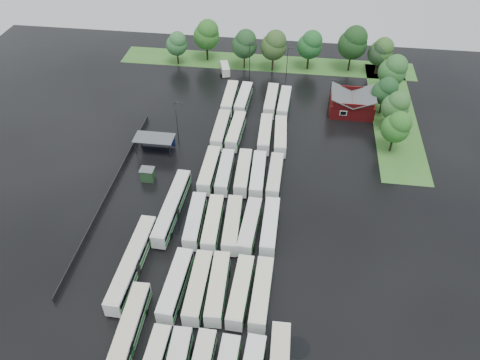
# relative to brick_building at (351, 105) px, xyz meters

# --- Properties ---
(ground) EXTENTS (160.00, 160.00, 0.00)m
(ground) POSITION_rel_brick_building_xyz_m (-24.00, -42.77, -1.87)
(ground) COLOR black
(ground) RESTS_ON ground
(brick_building) EXTENTS (10.07, 8.60, 5.39)m
(brick_building) POSITION_rel_brick_building_xyz_m (0.00, 0.00, 0.00)
(brick_building) COLOR maroon
(brick_building) RESTS_ON ground
(wash_shed) EXTENTS (8.20, 4.20, 3.58)m
(wash_shed) POSITION_rel_brick_building_xyz_m (-41.20, -20.74, 1.12)
(wash_shed) COLOR #2D2D30
(wash_shed) RESTS_ON ground
(utility_hut) EXTENTS (2.70, 2.20, 2.62)m
(utility_hut) POSITION_rel_brick_building_xyz_m (-40.20, -30.17, -0.55)
(utility_hut) COLOR #1E3C20
(utility_hut) RESTS_ON ground
(grass_strip_north) EXTENTS (80.00, 10.00, 0.01)m
(grass_strip_north) POSITION_rel_brick_building_xyz_m (-22.00, 22.03, -1.86)
(grass_strip_north) COLOR #376E26
(grass_strip_north) RESTS_ON ground
(grass_strip_east) EXTENTS (10.00, 50.00, 0.01)m
(grass_strip_east) POSITION_rel_brick_building_xyz_m (10.00, 0.03, -1.86)
(grass_strip_east) COLOR #376E26
(grass_strip_east) RESTS_ON ground
(west_fence) EXTENTS (0.10, 50.00, 1.20)m
(west_fence) POSITION_rel_brick_building_xyz_m (-46.20, -34.77, -1.27)
(west_fence) COLOR #2D2D30
(west_fence) RESTS_ON ground
(bus_r1c0) EXTENTS (2.99, 12.25, 3.39)m
(bus_r1c0) POSITION_rel_brick_building_xyz_m (-28.44, -55.23, -0.00)
(bus_r1c0) COLOR silver
(bus_r1c0) RESTS_ON ground
(bus_r1c1) EXTENTS (2.71, 12.06, 3.35)m
(bus_r1c1) POSITION_rel_brick_building_xyz_m (-25.01, -55.13, -0.02)
(bus_r1c1) COLOR silver
(bus_r1c1) RESTS_ON ground
(bus_r1c2) EXTENTS (3.03, 12.03, 3.32)m
(bus_r1c2) POSITION_rel_brick_building_xyz_m (-22.06, -54.89, -0.04)
(bus_r1c2) COLOR silver
(bus_r1c2) RESTS_ON ground
(bus_r1c3) EXTENTS (2.87, 11.88, 3.29)m
(bus_r1c3) POSITION_rel_brick_building_xyz_m (-18.61, -55.05, -0.06)
(bus_r1c3) COLOR silver
(bus_r1c3) RESTS_ON ground
(bus_r1c4) EXTENTS (2.71, 11.94, 3.31)m
(bus_r1c4) POSITION_rel_brick_building_xyz_m (-15.48, -55.06, -0.04)
(bus_r1c4) COLOR silver
(bus_r1c4) RESTS_ON ground
(bus_r2c0) EXTENTS (3.05, 11.77, 3.25)m
(bus_r2c0) POSITION_rel_brick_building_xyz_m (-28.36, -41.59, -0.08)
(bus_r2c0) COLOR silver
(bus_r2c0) RESTS_ON ground
(bus_r2c1) EXTENTS (2.97, 11.86, 3.28)m
(bus_r2c1) POSITION_rel_brick_building_xyz_m (-25.17, -41.87, -0.06)
(bus_r2c1) COLOR silver
(bus_r2c1) RESTS_ON ground
(bus_r2c2) EXTENTS (3.08, 12.04, 3.32)m
(bus_r2c2) POSITION_rel_brick_building_xyz_m (-21.82, -41.70, -0.04)
(bus_r2c2) COLOR silver
(bus_r2c2) RESTS_ON ground
(bus_r2c3) EXTENTS (3.04, 11.81, 3.26)m
(bus_r2c3) POSITION_rel_brick_building_xyz_m (-18.82, -41.66, -0.07)
(bus_r2c3) COLOR silver
(bus_r2c3) RESTS_ON ground
(bus_r2c4) EXTENTS (2.56, 11.88, 3.30)m
(bus_r2c4) POSITION_rel_brick_building_xyz_m (-15.42, -41.28, -0.05)
(bus_r2c4) COLOR silver
(bus_r2c4) RESTS_ON ground
(bus_r3c0) EXTENTS (2.60, 12.07, 3.36)m
(bus_r3c0) POSITION_rel_brick_building_xyz_m (-28.42, -27.85, -0.02)
(bus_r3c0) COLOR silver
(bus_r3c0) RESTS_ON ground
(bus_r3c1) EXTENTS (2.68, 11.58, 3.21)m
(bus_r3c1) POSITION_rel_brick_building_xyz_m (-25.32, -28.02, -0.10)
(bus_r3c1) COLOR silver
(bus_r3c1) RESTS_ON ground
(bus_r3c2) EXTENTS (2.82, 11.80, 3.27)m
(bus_r3c2) POSITION_rel_brick_building_xyz_m (-21.82, -27.64, -0.07)
(bus_r3c2) COLOR silver
(bus_r3c2) RESTS_ON ground
(bus_r3c3) EXTENTS (2.86, 11.93, 3.30)m
(bus_r3c3) POSITION_rel_brick_building_xyz_m (-18.89, -27.98, -0.05)
(bus_r3c3) COLOR silver
(bus_r3c3) RESTS_ON ground
(bus_r3c4) EXTENTS (2.59, 11.56, 3.21)m
(bus_r3c4) POSITION_rel_brick_building_xyz_m (-15.64, -27.88, -0.10)
(bus_r3c4) COLOR silver
(bus_r3c4) RESTS_ON ground
(bus_r4c0) EXTENTS (2.62, 12.10, 3.37)m
(bus_r4c0) POSITION_rel_brick_building_xyz_m (-28.47, -14.12, -0.01)
(bus_r4c0) COLOR silver
(bus_r4c0) RESTS_ON ground
(bus_r4c1) EXTENTS (2.99, 12.02, 3.32)m
(bus_r4c1) POSITION_rel_brick_building_xyz_m (-25.16, -14.11, -0.04)
(bus_r4c1) COLOR silver
(bus_r4c1) RESTS_ON ground
(bus_r4c3) EXTENTS (2.80, 11.95, 3.31)m
(bus_r4c3) POSITION_rel_brick_building_xyz_m (-18.83, -14.26, -0.04)
(bus_r4c3) COLOR silver
(bus_r4c3) RESTS_ON ground
(bus_r4c4) EXTENTS (3.12, 12.00, 3.31)m
(bus_r4c4) POSITION_rel_brick_building_xyz_m (-15.52, -14.62, -0.05)
(bus_r4c4) COLOR silver
(bus_r4c4) RESTS_ON ground
(bus_r5c0) EXTENTS (2.68, 12.21, 3.39)m
(bus_r5c0) POSITION_rel_brick_building_xyz_m (-28.53, -0.82, 0.00)
(bus_r5c0) COLOR silver
(bus_r5c0) RESTS_ON ground
(bus_r5c1) EXTENTS (3.03, 11.99, 3.31)m
(bus_r5c1) POSITION_rel_brick_building_xyz_m (-25.25, -0.66, -0.05)
(bus_r5c1) COLOR silver
(bus_r5c1) RESTS_ON ground
(bus_r5c3) EXTENTS (2.72, 12.02, 3.34)m
(bus_r5c3) POSITION_rel_brick_building_xyz_m (-18.71, -0.57, -0.03)
(bus_r5c3) COLOR silver
(bus_r5c3) RESTS_ON ground
(bus_r5c4) EXTENTS (2.83, 11.65, 3.22)m
(bus_r5c4) POSITION_rel_brick_building_xyz_m (-15.59, -1.04, -0.09)
(bus_r5c4) COLOR silver
(bus_r5c4) RESTS_ON ground
(artic_bus_west_a) EXTENTS (2.93, 18.07, 3.34)m
(artic_bus_west_a) POSITION_rel_brick_building_xyz_m (-32.97, -65.51, -0.01)
(artic_bus_west_a) COLOR silver
(artic_bus_west_a) RESTS_ON ground
(artic_bus_west_b) EXTENTS (3.02, 17.66, 3.27)m
(artic_bus_west_b) POSITION_rel_brick_building_xyz_m (-33.08, -38.84, -0.06)
(artic_bus_west_b) COLOR silver
(artic_bus_west_b) RESTS_ON ground
(artic_bus_west_c) EXTENTS (2.93, 18.17, 3.36)m
(artic_bus_west_c) POSITION_rel_brick_building_xyz_m (-36.22, -52.03, -0.00)
(artic_bus_west_c) COLOR silver
(artic_bus_west_c) RESTS_ON ground
(minibus) EXTENTS (3.41, 5.80, 2.39)m
(minibus) POSITION_rel_brick_building_xyz_m (-32.22, 14.72, -0.54)
(minibus) COLOR white
(minibus) RESTS_ON ground
(tree_north_0) EXTENTS (5.63, 5.63, 9.33)m
(tree_north_0) POSITION_rel_brick_building_xyz_m (-45.64, 18.13, 4.14)
(tree_north_0) COLOR black
(tree_north_0) RESTS_ON ground
(tree_north_1) EXTENTS (7.01, 7.01, 11.61)m
(tree_north_1) POSITION_rel_brick_building_xyz_m (-38.11, 21.59, 5.60)
(tree_north_1) COLOR black
(tree_north_1) RESTS_ON ground
(tree_north_2) EXTENTS (6.62, 6.62, 10.96)m
(tree_north_2) POSITION_rel_brick_building_xyz_m (-27.40, 18.12, 5.19)
(tree_north_2) COLOR #2F2317
(tree_north_2) RESTS_ON ground
(tree_north_3) EXTENTS (6.82, 6.82, 11.30)m
(tree_north_3) POSITION_rel_brick_building_xyz_m (-19.73, 17.95, 5.40)
(tree_north_3) COLOR #31261B
(tree_north_3) RESTS_ON ground
(tree_north_4) EXTENTS (6.53, 6.53, 10.81)m
(tree_north_4) POSITION_rel_brick_building_xyz_m (-10.44, 20.18, 5.09)
(tree_north_4) COLOR black
(tree_north_4) RESTS_ON ground
(tree_north_5) EXTENTS (7.52, 7.52, 12.46)m
(tree_north_5) POSITION_rel_brick_building_xyz_m (0.47, 20.60, 6.16)
(tree_north_5) COLOR black
(tree_north_5) RESTS_ON ground
(tree_north_6) EXTENTS (6.10, 6.10, 10.10)m
(tree_north_6) POSITION_rel_brick_building_xyz_m (7.85, 19.96, 4.63)
(tree_north_6) COLOR #34271C
(tree_north_6) RESTS_ON ground
(tree_east_0) EXTENTS (5.86, 5.86, 9.71)m
(tree_east_0) POSITION_rel_brick_building_xyz_m (7.79, -14.41, 4.38)
(tree_east_0) COLOR black
(tree_east_0) RESTS_ON ground
(tree_east_1) EXTENTS (5.86, 5.86, 9.71)m
(tree_east_1) POSITION_rel_brick_building_xyz_m (8.58, -6.25, 4.38)
(tree_east_1) COLOR #331F13
(tree_east_1) RESTS_ON ground
(tree_east_2) EXTENTS (5.68, 5.68, 9.41)m
(tree_east_2) POSITION_rel_brick_building_xyz_m (6.99, 0.28, 4.18)
(tree_east_2) COLOR black
(tree_east_2) RESTS_ON ground
(tree_east_3) EXTENTS (6.66, 6.66, 11.02)m
(tree_east_3) POSITION_rel_brick_building_xyz_m (9.41, 8.47, 5.22)
(tree_east_3) COLOR black
(tree_east_3) RESTS_ON ground
(tree_east_4) EXTENTS (5.74, 5.74, 9.50)m
(tree_east_4) POSITION_rel_brick_building_xyz_m (7.43, 19.70, 4.25)
(tree_east_4) COLOR #2F2418
(tree_east_4) RESTS_ON ground
(lamp_post_ne) EXTENTS (1.42, 0.28, 9.22)m
(lamp_post_ne) POSITION_rel_brick_building_xyz_m (-5.26, -2.22, 3.49)
(lamp_post_ne) COLOR #2D2D30
(lamp_post_ne) RESTS_ON ground
(lamp_post_nw) EXTENTS (1.61, 0.31, 10.47)m
(lamp_post_nw) POSITION_rel_brick_building_xyz_m (-36.81, -17.95, 4.22)
(lamp_post_nw) COLOR #2D2D30
(lamp_post_nw) RESTS_ON ground
(lamp_post_back_w) EXTENTS (1.65, 0.32, 10.69)m
(lamp_post_back_w) POSITION_rel_brick_building_xyz_m (-25.17, 11.27, 4.34)
(lamp_post_back_w) COLOR #2D2D30
(lamp_post_back_w) RESTS_ON ground
(lamp_post_back_e) EXTENTS (1.39, 0.27, 9.02)m
(lamp_post_back_e) POSITION_rel_brick_building_xyz_m (-15.83, 13.15, 3.37)
(lamp_post_back_e) COLOR #2D2D30
(lamp_post_back_e) RESTS_ON ground
(puddle_0) EXTENTS (4.42, 4.42, 0.01)m
(puddle_0) POSITION_rel_brick_building_xyz_m (-23.54, -62.26, -1.86)
(puddle_0) COLOR black
(puddle_0) RESTS_ON ground
(puddle_1) EXTENTS (3.31, 3.31, 0.01)m
(puddle_1) POSITION_rel_brick_building_xyz_m (-14.79, -63.25, -1.86)
(puddle_1) COLOR black
(puddle_1) RESTS_ON ground
(puddle_2) EXTENTS (8.28, 8.28, 0.01)m
(puddle_2) POSITION_rel_brick_building_xyz_m (-31.45, -39.71, -1.86)
(puddle_2) COLOR black
(puddle_2) RESTS_ON ground
(puddle_3) EXTENTS (3.93, 3.93, 0.01)m
(puddle_3) POSITION_rel_brick_building_xyz_m (-20.09, -42.24, -1.86)
(puddle_3) COLOR black
(puddle_3) RESTS_ON ground
(puddle_4) EXTENTS (3.50, 3.50, 0.01)m
(puddle_4) POSITION_rel_brick_building_xyz_m (-9.72, -62.00, -1.86)
(puddle_4) COLOR black
(puddle_4) RESTS_ON ground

